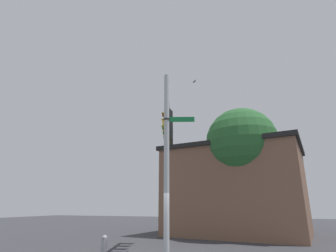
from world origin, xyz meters
The scene contains 11 objects.
signal_pole centered at (0.00, 0.00, 3.86)m, with size 0.23×0.23×7.71m, color #ADB2B7.
mast_arm centered at (2.46, 0.80, 6.94)m, with size 0.21×0.21×5.17m, color #ADB2B7.
traffic_light_nearest_pole centered at (1.84, 0.62, 6.14)m, with size 0.54×0.49×1.31m.
traffic_light_mid_inner centered at (2.77, 0.92, 6.14)m, with size 0.54×0.49×1.31m.
traffic_light_mid_outer centered at (3.69, 1.23, 6.14)m, with size 0.54×0.49×1.31m.
traffic_light_arm_end centered at (4.62, 1.53, 6.14)m, with size 0.54×0.49×1.31m.
street_name_sign centered at (0.12, -0.36, 5.60)m, with size 0.52×1.28×0.22m.
bird_flying centered at (2.59, -0.68, 8.52)m, with size 0.21×0.24×0.09m.
storefront_building centered at (10.68, -1.83, 3.13)m, with size 9.90×10.73×6.23m.
tree_by_storefront centered at (8.34, -2.56, 6.15)m, with size 4.90×4.90×8.62m.
fire_hydrant centered at (0.28, 2.88, 0.42)m, with size 0.35×0.24×0.82m.
Camera 1 is at (-10.26, -3.65, 2.02)m, focal length 28.32 mm.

